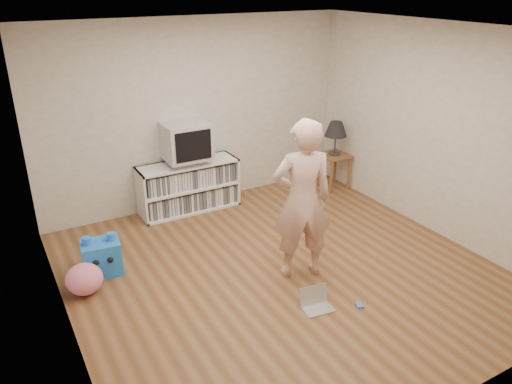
{
  "coord_description": "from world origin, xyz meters",
  "views": [
    {
      "loc": [
        -2.62,
        -4.05,
        3.06
      ],
      "look_at": [
        -0.1,
        0.4,
        0.84
      ],
      "focal_mm": 35.0,
      "sensor_mm": 36.0,
      "label": 1
    }
  ],
  "objects_px": {
    "table_lamp": "(336,130)",
    "laptop": "(316,302)",
    "dvd_deck": "(187,161)",
    "plush_pink": "(84,279)",
    "media_unit": "(188,186)",
    "person": "(302,200)",
    "plush_blue": "(102,257)",
    "crt_tv": "(186,141)",
    "side_table": "(334,163)"
  },
  "relations": [
    {
      "from": "side_table",
      "to": "person",
      "type": "relative_size",
      "value": 0.31
    },
    {
      "from": "crt_tv",
      "to": "media_unit",
      "type": "bearing_deg",
      "value": 90.0
    },
    {
      "from": "table_lamp",
      "to": "laptop",
      "type": "relative_size",
      "value": 1.58
    },
    {
      "from": "table_lamp",
      "to": "plush_pink",
      "type": "height_order",
      "value": "table_lamp"
    },
    {
      "from": "dvd_deck",
      "to": "side_table",
      "type": "xyz_separation_m",
      "value": [
        2.26,
        -0.37,
        -0.32
      ]
    },
    {
      "from": "media_unit",
      "to": "plush_blue",
      "type": "bearing_deg",
      "value": -143.9
    },
    {
      "from": "plush_pink",
      "to": "side_table",
      "type": "bearing_deg",
      "value": 13.91
    },
    {
      "from": "laptop",
      "to": "plush_blue",
      "type": "bearing_deg",
      "value": 142.93
    },
    {
      "from": "dvd_deck",
      "to": "plush_pink",
      "type": "xyz_separation_m",
      "value": [
        -1.74,
        -1.36,
        -0.57
      ]
    },
    {
      "from": "side_table",
      "to": "laptop",
      "type": "xyz_separation_m",
      "value": [
        -2.04,
        -2.39,
        -0.36
      ]
    },
    {
      "from": "dvd_deck",
      "to": "plush_pink",
      "type": "height_order",
      "value": "dvd_deck"
    },
    {
      "from": "dvd_deck",
      "to": "crt_tv",
      "type": "height_order",
      "value": "crt_tv"
    },
    {
      "from": "side_table",
      "to": "plush_pink",
      "type": "distance_m",
      "value": 4.13
    },
    {
      "from": "media_unit",
      "to": "crt_tv",
      "type": "relative_size",
      "value": 2.33
    },
    {
      "from": "crt_tv",
      "to": "side_table",
      "type": "relative_size",
      "value": 1.09
    },
    {
      "from": "crt_tv",
      "to": "plush_blue",
      "type": "distance_m",
      "value": 2.0
    },
    {
      "from": "media_unit",
      "to": "crt_tv",
      "type": "distance_m",
      "value": 0.67
    },
    {
      "from": "plush_pink",
      "to": "media_unit",
      "type": "bearing_deg",
      "value": 38.32
    },
    {
      "from": "laptop",
      "to": "plush_blue",
      "type": "relative_size",
      "value": 0.69
    },
    {
      "from": "crt_tv",
      "to": "plush_pink",
      "type": "xyz_separation_m",
      "value": [
        -1.74,
        -1.36,
        -0.86
      ]
    },
    {
      "from": "media_unit",
      "to": "plush_pink",
      "type": "xyz_separation_m",
      "value": [
        -1.74,
        -1.38,
        -0.19
      ]
    },
    {
      "from": "person",
      "to": "crt_tv",
      "type": "bearing_deg",
      "value": -60.65
    },
    {
      "from": "side_table",
      "to": "plush_blue",
      "type": "xyz_separation_m",
      "value": [
        -3.74,
        -0.7,
        -0.21
      ]
    },
    {
      "from": "dvd_deck",
      "to": "plush_pink",
      "type": "distance_m",
      "value": 2.28
    },
    {
      "from": "table_lamp",
      "to": "plush_pink",
      "type": "bearing_deg",
      "value": -166.09
    },
    {
      "from": "media_unit",
      "to": "person",
      "type": "distance_m",
      "value": 2.28
    },
    {
      "from": "person",
      "to": "plush_blue",
      "type": "xyz_separation_m",
      "value": [
        -1.91,
        1.09,
        -0.69
      ]
    },
    {
      "from": "laptop",
      "to": "plush_blue",
      "type": "xyz_separation_m",
      "value": [
        -1.7,
        1.69,
        0.15
      ]
    },
    {
      "from": "laptop",
      "to": "table_lamp",
      "type": "bearing_deg",
      "value": 57.19
    },
    {
      "from": "side_table",
      "to": "table_lamp",
      "type": "xyz_separation_m",
      "value": [
        0.0,
        0.0,
        0.53
      ]
    },
    {
      "from": "dvd_deck",
      "to": "side_table",
      "type": "bearing_deg",
      "value": -9.31
    },
    {
      "from": "side_table",
      "to": "laptop",
      "type": "height_order",
      "value": "side_table"
    },
    {
      "from": "side_table",
      "to": "media_unit",
      "type": "bearing_deg",
      "value": 170.31
    },
    {
      "from": "person",
      "to": "plush_pink",
      "type": "bearing_deg",
      "value": -1.97
    },
    {
      "from": "person",
      "to": "laptop",
      "type": "distance_m",
      "value": 1.05
    },
    {
      "from": "dvd_deck",
      "to": "person",
      "type": "relative_size",
      "value": 0.25
    },
    {
      "from": "media_unit",
      "to": "laptop",
      "type": "bearing_deg",
      "value": -85.59
    },
    {
      "from": "plush_blue",
      "to": "side_table",
      "type": "bearing_deg",
      "value": 17.49
    },
    {
      "from": "crt_tv",
      "to": "plush_pink",
      "type": "bearing_deg",
      "value": -142.06
    },
    {
      "from": "dvd_deck",
      "to": "crt_tv",
      "type": "distance_m",
      "value": 0.29
    },
    {
      "from": "plush_pink",
      "to": "dvd_deck",
      "type": "bearing_deg",
      "value": 38.01
    },
    {
      "from": "laptop",
      "to": "plush_pink",
      "type": "xyz_separation_m",
      "value": [
        -1.95,
        1.4,
        0.11
      ]
    },
    {
      "from": "table_lamp",
      "to": "laptop",
      "type": "distance_m",
      "value": 3.26
    },
    {
      "from": "side_table",
      "to": "table_lamp",
      "type": "bearing_deg",
      "value": 0.0
    },
    {
      "from": "media_unit",
      "to": "plush_pink",
      "type": "distance_m",
      "value": 2.23
    },
    {
      "from": "dvd_deck",
      "to": "table_lamp",
      "type": "bearing_deg",
      "value": -9.31
    },
    {
      "from": "side_table",
      "to": "laptop",
      "type": "relative_size",
      "value": 1.69
    },
    {
      "from": "plush_blue",
      "to": "crt_tv",
      "type": "bearing_deg",
      "value": 42.56
    },
    {
      "from": "plush_blue",
      "to": "person",
      "type": "bearing_deg",
      "value": -22.72
    },
    {
      "from": "table_lamp",
      "to": "plush_blue",
      "type": "relative_size",
      "value": 1.09
    }
  ]
}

